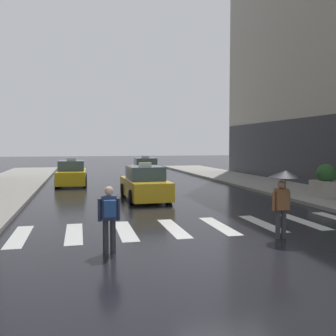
% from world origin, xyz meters
% --- Properties ---
extents(ground_plane, '(160.00, 160.00, 0.00)m').
position_xyz_m(ground_plane, '(0.00, 0.00, 0.00)').
color(ground_plane, black).
extents(crosswalk_markings, '(11.30, 2.80, 0.01)m').
position_xyz_m(crosswalk_markings, '(-0.00, 3.00, 0.00)').
color(crosswalk_markings, silver).
rests_on(crosswalk_markings, ground).
extents(taxi_lead, '(2.02, 4.58, 1.80)m').
position_xyz_m(taxi_lead, '(-0.59, 9.48, 0.72)').
color(taxi_lead, gold).
rests_on(taxi_lead, ground).
extents(taxi_second, '(2.01, 4.58, 1.80)m').
position_xyz_m(taxi_second, '(-4.18, 16.97, 0.72)').
color(taxi_second, yellow).
rests_on(taxi_second, ground).
extents(taxi_third, '(2.08, 4.61, 1.80)m').
position_xyz_m(taxi_third, '(1.39, 20.71, 0.72)').
color(taxi_third, gold).
rests_on(taxi_third, ground).
extents(pedestrian_with_umbrella, '(0.96, 0.96, 1.94)m').
position_xyz_m(pedestrian_with_umbrella, '(1.96, 1.05, 1.52)').
color(pedestrian_with_umbrella, '#333338').
rests_on(pedestrian_with_umbrella, ground).
extents(pedestrian_with_backpack, '(0.55, 0.43, 1.65)m').
position_xyz_m(pedestrian_with_backpack, '(-2.98, 0.69, 0.97)').
color(pedestrian_with_backpack, '#333338').
rests_on(pedestrian_with_backpack, ground).
extents(planter_near_corner, '(1.10, 1.10, 1.60)m').
position_xyz_m(planter_near_corner, '(7.76, 7.13, 0.87)').
color(planter_near_corner, '#A8A399').
rests_on(planter_near_corner, curb_right).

